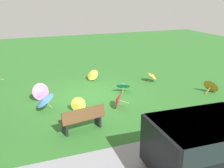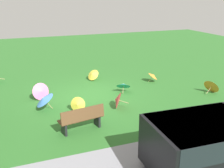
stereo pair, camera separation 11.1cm
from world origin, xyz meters
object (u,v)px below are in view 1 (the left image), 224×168
parasol_red_0 (117,100)px  parasol_orange_0 (211,85)px  parasol_teal_0 (123,85)px  parasol_yellow_3 (92,74)px  parasol_orange_2 (153,75)px  park_bench (83,119)px  parasol_blue_0 (44,99)px  parasol_pink_1 (41,92)px  parasol_yellow_0 (78,105)px

parasol_red_0 → parasol_orange_0: bearing=-179.2°
parasol_red_0 → parasol_orange_0: 5.03m
parasol_teal_0 → parasol_yellow_3: 2.50m
parasol_orange_2 → parasol_orange_0: bearing=125.8°
park_bench → parasol_yellow_3: park_bench is taller
parasol_teal_0 → parasol_orange_2: 2.36m
park_bench → parasol_blue_0: size_ratio=1.95×
parasol_pink_1 → park_bench: bearing=105.3°
parasol_blue_0 → parasol_teal_0: bearing=-168.2°
park_bench → parasol_yellow_3: 5.85m
parasol_red_0 → parasol_orange_2: size_ratio=1.02×
parasol_yellow_0 → parasol_orange_2: parasol_yellow_0 is taller
parasol_red_0 → parasol_orange_2: (-3.20, -2.61, -0.00)m
parasol_blue_0 → park_bench: bearing=113.4°
parasol_yellow_0 → parasol_red_0: size_ratio=0.89×
parasol_orange_0 → parasol_blue_0: bearing=-5.8°
parasol_orange_2 → parasol_teal_0: bearing=22.8°
parasol_blue_0 → parasol_teal_0: (-3.93, -0.82, -0.12)m
parasol_yellow_3 → parasol_red_0: bearing=87.9°
parasol_yellow_0 → parasol_blue_0: size_ratio=0.79×
parasol_yellow_0 → parasol_orange_2: bearing=-153.6°
parasol_blue_0 → parasol_yellow_0: bearing=151.6°
park_bench → parasol_yellow_0: (-0.25, -1.64, -0.15)m
park_bench → parasol_pink_1: bearing=-74.7°
parasol_blue_0 → parasol_orange_2: parasol_blue_0 is taller
park_bench → parasol_teal_0: bearing=-133.0°
park_bench → parasol_orange_2: park_bench is taller
parasol_yellow_3 → parasol_pink_1: bearing=32.5°
park_bench → parasol_orange_0: bearing=-167.7°
parasol_pink_1 → parasol_yellow_3: 3.59m
parasol_yellow_0 → parasol_teal_0: (-2.68, -1.50, 0.05)m
parasol_orange_0 → parasol_teal_0: parasol_orange_0 is taller
parasol_blue_0 → parasol_orange_2: bearing=-164.2°
parasol_blue_0 → parasol_pink_1: (-0.04, -1.23, -0.09)m
parasol_yellow_0 → parasol_teal_0: bearing=-150.8°
parasol_blue_0 → parasol_yellow_3: parasol_blue_0 is taller
parasol_red_0 → parasol_blue_0: bearing=-16.8°
park_bench → parasol_yellow_0: park_bench is taller
parasol_yellow_0 → park_bench: bearing=81.4°
parasol_red_0 → parasol_orange_2: 4.13m
parasol_pink_1 → parasol_yellow_3: size_ratio=1.02×
parasol_teal_0 → parasol_orange_2: parasol_teal_0 is taller
parasol_orange_2 → parasol_pink_1: bearing=4.7°
parasol_red_0 → parasol_yellow_0: bearing=-6.8°
parasol_orange_0 → parasol_teal_0: 4.32m
parasol_blue_0 → parasol_orange_0: 7.98m
parasol_red_0 → parasol_yellow_3: bearing=-92.1°
parasol_yellow_0 → parasol_orange_2: 5.42m
parasol_yellow_0 → parasol_yellow_3: 4.24m
parasol_pink_1 → parasol_red_0: bearing=143.8°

